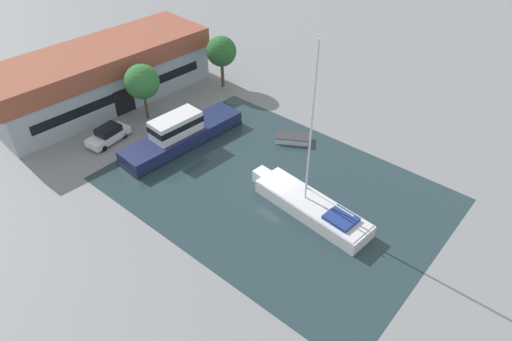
% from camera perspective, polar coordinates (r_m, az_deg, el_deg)
% --- Properties ---
extents(ground_plane, '(440.00, 440.00, 0.00)m').
position_cam_1_polar(ground_plane, '(40.57, 2.30, -2.32)').
color(ground_plane, gray).
extents(water_canal, '(20.35, 28.44, 0.01)m').
position_cam_1_polar(water_canal, '(40.57, 2.30, -2.31)').
color(water_canal, '#23383D').
rests_on(water_canal, ground).
extents(warehouse_building, '(25.47, 10.09, 6.29)m').
position_cam_1_polar(warehouse_building, '(54.92, -18.73, 11.25)').
color(warehouse_building, '#99A8B2').
rests_on(warehouse_building, ground).
extents(quay_tree_near_building, '(3.64, 3.64, 6.24)m').
position_cam_1_polar(quay_tree_near_building, '(49.41, -14.08, 10.70)').
color(quay_tree_near_building, brown).
rests_on(quay_tree_near_building, ground).
extents(quay_tree_by_water, '(3.52, 3.52, 6.25)m').
position_cam_1_polar(quay_tree_by_water, '(54.83, -4.35, 14.61)').
color(quay_tree_by_water, brown).
rests_on(quay_tree_by_water, ground).
extents(parked_car, '(4.62, 2.36, 1.64)m').
position_cam_1_polar(parked_car, '(48.33, -18.00, 4.29)').
color(parked_car, silver).
rests_on(parked_car, ground).
extents(sailboat_moored, '(3.81, 11.86, 14.92)m').
position_cam_1_polar(sailboat_moored, '(38.09, 6.81, -4.40)').
color(sailboat_moored, white).
rests_on(sailboat_moored, water_canal).
extents(motor_cruiser, '(13.53, 4.25, 3.35)m').
position_cam_1_polar(motor_cruiser, '(46.05, -9.36, 4.56)').
color(motor_cruiser, '#19234C').
rests_on(motor_cruiser, water_canal).
extents(small_dinghy, '(3.26, 3.80, 0.67)m').
position_cam_1_polar(small_dinghy, '(46.49, 4.61, 4.08)').
color(small_dinghy, silver).
rests_on(small_dinghy, water_canal).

